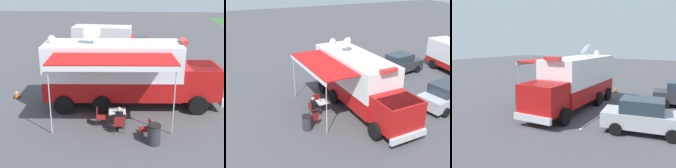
# 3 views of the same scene
# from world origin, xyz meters

# --- Properties ---
(ground_plane) EXTENTS (100.00, 100.00, 0.00)m
(ground_plane) POSITION_xyz_m (0.00, 0.00, 0.00)
(ground_plane) COLOR #47474C
(lot_stripe) EXTENTS (0.40, 4.80, 0.01)m
(lot_stripe) POSITION_xyz_m (-2.39, 2.13, 0.00)
(lot_stripe) COLOR silver
(lot_stripe) RESTS_ON ground
(command_truck) EXTENTS (5.29, 9.62, 4.53)m
(command_truck) POSITION_xyz_m (-0.01, 0.75, 1.94)
(command_truck) COLOR #B71414
(command_truck) RESTS_ON ground
(folding_table) EXTENTS (0.84, 0.84, 0.73)m
(folding_table) POSITION_xyz_m (2.46, 0.40, 0.67)
(folding_table) COLOR silver
(folding_table) RESTS_ON ground
(water_bottle) EXTENTS (0.07, 0.07, 0.22)m
(water_bottle) POSITION_xyz_m (2.62, 0.31, 0.83)
(water_bottle) COLOR #4C99D8
(water_bottle) RESTS_ON folding_table
(folding_chair_at_table) EXTENTS (0.51, 0.51, 0.87)m
(folding_chair_at_table) POSITION_xyz_m (3.26, 0.52, 0.51)
(folding_chair_at_table) COLOR maroon
(folding_chair_at_table) RESTS_ON ground
(folding_chair_beside_table) EXTENTS (0.51, 0.51, 0.87)m
(folding_chair_beside_table) POSITION_xyz_m (2.56, -0.45, 0.51)
(folding_chair_beside_table) COLOR maroon
(folding_chair_beside_table) RESTS_ON ground
(folding_chair_spare_by_truck) EXTENTS (0.57, 0.57, 0.87)m
(folding_chair_spare_by_truck) POSITION_xyz_m (3.57, 1.78, 0.51)
(folding_chair_spare_by_truck) COLOR maroon
(folding_chair_spare_by_truck) RESTS_ON ground
(seated_responder) EXTENTS (0.68, 0.57, 1.25)m
(seated_responder) POSITION_xyz_m (3.07, 0.51, 0.65)
(seated_responder) COLOR black
(seated_responder) RESTS_ON ground
(trash_bin) EXTENTS (0.57, 0.57, 0.91)m
(trash_bin) POSITION_xyz_m (4.08, 2.04, 0.46)
(trash_bin) COLOR #2D2D33
(trash_bin) RESTS_ON ground
(traffic_cone) EXTENTS (0.36, 0.36, 0.58)m
(traffic_cone) POSITION_xyz_m (-0.55, -5.75, 0.28)
(traffic_cone) COLOR black
(traffic_cone) RESTS_ON ground
(car_behind_truck) EXTENTS (4.47, 2.60, 1.76)m
(car_behind_truck) POSITION_xyz_m (-5.48, 3.15, 0.88)
(car_behind_truck) COLOR #B2B5BA
(car_behind_truck) RESTS_ON ground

